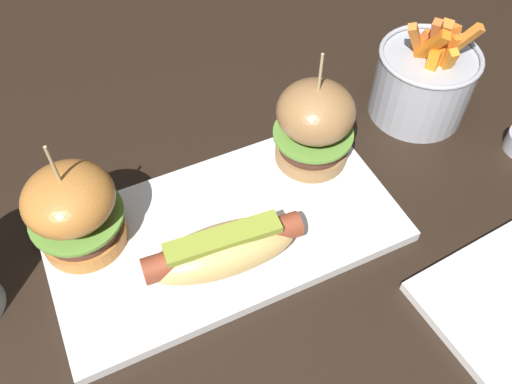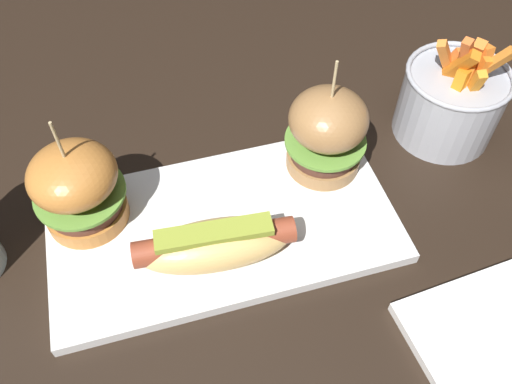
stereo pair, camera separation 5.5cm
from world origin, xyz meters
name	(u,v)px [view 2 (the right image)]	position (x,y,z in m)	size (l,w,h in m)	color
ground_plane	(224,229)	(0.00, 0.00, 0.00)	(3.00, 3.00, 0.00)	black
platter_main	(223,226)	(0.00, 0.00, 0.01)	(0.37, 0.19, 0.01)	white
hot_dog	(215,244)	(-0.02, -0.04, 0.04)	(0.16, 0.07, 0.05)	#DBB065
slider_left	(78,188)	(-0.14, 0.05, 0.06)	(0.10, 0.10, 0.14)	#BB7433
slider_right	(327,132)	(0.13, 0.05, 0.07)	(0.09, 0.09, 0.15)	#9B6E41
fries_bucket	(451,101)	(0.31, 0.07, 0.05)	(0.13, 0.13, 0.14)	#A8AAB2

